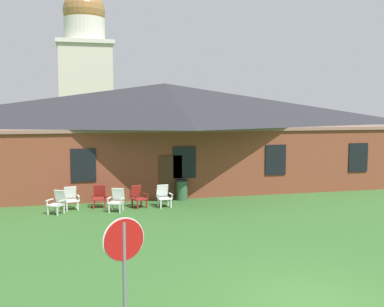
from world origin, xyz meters
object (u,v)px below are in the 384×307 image
Objects in this scene: stop_sign at (124,255)px; lawn_chair_by_porch at (58,202)px; lawn_chair_near_door at (71,198)px; lawn_chair_right_end at (138,196)px; lawn_chair_middle at (117,199)px; trash_bin at (182,190)px; lawn_chair_left_end at (99,196)px; lawn_chair_far_side at (163,195)px.

lawn_chair_by_porch is (-1.57, 11.40, -1.17)m from stop_sign.
lawn_chair_near_door is 1.00× the size of lawn_chair_right_end.
trash_bin is (3.18, 1.68, -0.00)m from lawn_chair_middle.
lawn_chair_near_door is at bearing 155.13° from lawn_chair_middle.
lawn_chair_left_end is 1.69m from lawn_chair_right_end.
lawn_chair_right_end is (0.95, 0.56, 0.00)m from lawn_chair_middle.
lawn_chair_right_end is (1.78, 11.84, -1.17)m from stop_sign.
lawn_chair_right_end is 0.98× the size of trash_bin.
lawn_chair_near_door and lawn_chair_right_end have the same top height.
lawn_chair_left_end is at bearing 167.53° from lawn_chair_far_side.
lawn_chair_near_door is at bearing 94.95° from stop_sign.
trash_bin is at bearing 27.79° from lawn_chair_middle.
lawn_chair_by_porch is at bearing -152.23° from lawn_chair_left_end.
lawn_chair_far_side is at bearing 3.93° from lawn_chair_by_porch.
lawn_chair_far_side is at bearing 11.75° from lawn_chair_middle.
lawn_chair_left_end is at bearing 122.82° from lawn_chair_middle.
stop_sign is at bearing -98.54° from lawn_chair_right_end.
lawn_chair_by_porch is 1.00× the size of lawn_chair_left_end.
lawn_chair_near_door is at bearing -170.94° from trash_bin.
lawn_chair_left_end is (1.73, 0.91, 0.00)m from lawn_chair_by_porch.
lawn_chair_left_end is 1.00× the size of lawn_chair_middle.
lawn_chair_right_end is at bearing -6.27° from lawn_chair_near_door.
lawn_chair_left_end and lawn_chair_middle have the same top height.
lawn_chair_left_end is at bearing 27.77° from lawn_chair_by_porch.
lawn_chair_middle is (0.67, -1.03, 0.00)m from lawn_chair_left_end.
lawn_chair_right_end is (1.62, -0.47, 0.00)m from lawn_chair_left_end.
lawn_chair_left_end and lawn_chair_right_end have the same top height.
lawn_chair_right_end is at bearing 7.43° from lawn_chair_by_porch.
stop_sign is 12.03m from lawn_chair_right_end.
trash_bin reaches higher than lawn_chair_far_side.
stop_sign reaches higher than lawn_chair_near_door.
lawn_chair_by_porch is 2.40m from lawn_chair_middle.
stop_sign is 2.45× the size of lawn_chair_left_end.
lawn_chair_middle is at bearing -152.21° from trash_bin.
stop_sign reaches higher than lawn_chair_by_porch.
lawn_chair_right_end is 1.12m from lawn_chair_far_side.
lawn_chair_by_porch and lawn_chair_right_end have the same top height.
lawn_chair_far_side is at bearing -12.47° from lawn_chair_left_end.
lawn_chair_far_side is 0.98× the size of trash_bin.
trash_bin is at bearing 9.49° from lawn_chair_left_end.
lawn_chair_left_end is 1.00× the size of lawn_chair_right_end.
stop_sign is at bearing -90.74° from lawn_chair_left_end.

